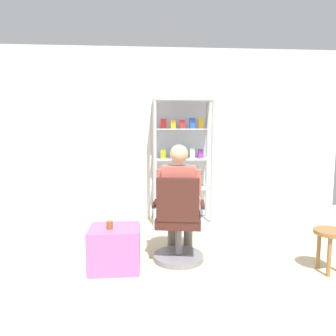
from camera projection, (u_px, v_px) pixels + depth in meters
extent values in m
plane|color=#C6B793|center=(171.00, 334.00, 2.28)|extent=(7.20, 7.20, 0.00)
cube|color=silver|center=(155.00, 135.00, 5.08)|extent=(6.00, 0.10, 2.70)
cylinder|color=#B7B7BC|center=(155.00, 164.00, 4.63)|extent=(0.05, 0.05, 1.90)
cylinder|color=#B7B7BC|center=(213.00, 163.00, 4.70)|extent=(0.05, 0.05, 1.90)
cylinder|color=#B7B7BC|center=(154.00, 161.00, 5.03)|extent=(0.05, 0.05, 1.90)
cylinder|color=#B7B7BC|center=(207.00, 160.00, 5.09)|extent=(0.05, 0.05, 1.90)
cube|color=#B7B7BC|center=(183.00, 100.00, 4.75)|extent=(0.90, 0.45, 0.04)
cube|color=#B7B7BC|center=(182.00, 221.00, 4.98)|extent=(0.90, 0.45, 0.04)
cube|color=silver|center=(181.00, 161.00, 5.07)|extent=(0.84, 0.02, 1.80)
cube|color=silver|center=(182.00, 188.00, 4.91)|extent=(0.82, 0.39, 0.02)
cube|color=#999919|center=(165.00, 183.00, 4.91)|extent=(0.08, 0.04, 0.12)
cube|color=gold|center=(176.00, 183.00, 4.88)|extent=(0.08, 0.05, 0.13)
cube|color=#268C4C|center=(188.00, 183.00, 4.95)|extent=(0.09, 0.05, 0.13)
cube|color=#999919|center=(199.00, 183.00, 4.97)|extent=(0.08, 0.04, 0.12)
cube|color=silver|center=(182.00, 159.00, 4.86)|extent=(0.82, 0.39, 0.02)
cube|color=#999919|center=(163.00, 154.00, 4.83)|extent=(0.08, 0.06, 0.14)
cube|color=#264CB2|center=(173.00, 153.00, 4.84)|extent=(0.08, 0.05, 0.16)
cube|color=#268C4C|center=(183.00, 153.00, 4.81)|extent=(0.09, 0.04, 0.16)
cube|color=silver|center=(192.00, 153.00, 4.86)|extent=(0.07, 0.04, 0.15)
cube|color=purple|center=(201.00, 154.00, 4.89)|extent=(0.08, 0.04, 0.14)
cube|color=silver|center=(183.00, 129.00, 4.80)|extent=(0.82, 0.39, 0.02)
cube|color=red|center=(163.00, 124.00, 4.80)|extent=(0.09, 0.05, 0.15)
cube|color=gold|center=(173.00, 124.00, 4.76)|extent=(0.08, 0.05, 0.12)
cube|color=red|center=(182.00, 124.00, 4.77)|extent=(0.07, 0.04, 0.13)
cube|color=#264CB2|center=(192.00, 123.00, 4.77)|extent=(0.09, 0.05, 0.16)
cube|color=gold|center=(201.00, 123.00, 4.85)|extent=(0.08, 0.04, 0.16)
cylinder|color=slate|center=(178.00, 257.00, 3.56)|extent=(0.56, 0.56, 0.06)
cylinder|color=slate|center=(179.00, 239.00, 3.54)|extent=(0.07, 0.07, 0.41)
cube|color=#3F1E19|center=(179.00, 220.00, 3.51)|extent=(0.55, 0.55, 0.10)
cube|color=#3F1E19|center=(178.00, 200.00, 3.27)|extent=(0.45, 0.15, 0.45)
cube|color=#3F1E19|center=(203.00, 204.00, 3.47)|extent=(0.09, 0.30, 0.04)
cube|color=#3F1E19|center=(155.00, 203.00, 3.51)|extent=(0.09, 0.30, 0.04)
cylinder|color=slate|center=(188.00, 207.00, 3.69)|extent=(0.20, 0.42, 0.14)
cylinder|color=slate|center=(188.00, 225.00, 3.92)|extent=(0.11, 0.11, 0.56)
cylinder|color=slate|center=(171.00, 206.00, 3.70)|extent=(0.20, 0.42, 0.14)
cylinder|color=slate|center=(172.00, 224.00, 3.94)|extent=(0.11, 0.11, 0.56)
cube|color=#BF594C|center=(179.00, 189.00, 3.47)|extent=(0.39, 0.27, 0.50)
sphere|color=tan|center=(179.00, 154.00, 3.42)|extent=(0.20, 0.20, 0.20)
cylinder|color=#BF594C|center=(197.00, 183.00, 3.44)|extent=(0.09, 0.09, 0.28)
cylinder|color=tan|center=(197.00, 199.00, 3.65)|extent=(0.13, 0.31, 0.08)
cylinder|color=#BF594C|center=(161.00, 182.00, 3.47)|extent=(0.09, 0.09, 0.28)
cylinder|color=tan|center=(162.00, 198.00, 3.68)|extent=(0.13, 0.31, 0.08)
cube|color=#9E599E|center=(115.00, 248.00, 3.32)|extent=(0.52, 0.45, 0.45)
cylinder|color=brown|center=(110.00, 225.00, 3.23)|extent=(0.06, 0.06, 0.08)
cylinder|color=olive|center=(330.00, 232.00, 3.21)|extent=(0.32, 0.32, 0.04)
cylinder|color=olive|center=(319.00, 250.00, 3.33)|extent=(0.04, 0.04, 0.40)
cylinder|color=olive|center=(329.00, 257.00, 3.14)|extent=(0.04, 0.04, 0.40)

